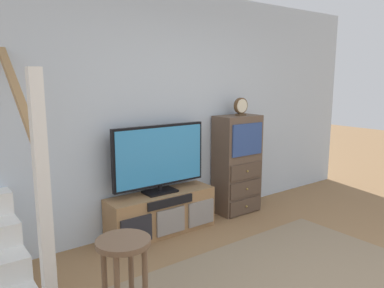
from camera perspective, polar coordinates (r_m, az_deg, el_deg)
back_wall at (r=4.38m, az=-3.40°, el=5.16°), size 6.40×0.12×2.70m
area_rug at (r=3.45m, az=15.24°, el=-20.19°), size 2.60×1.80×0.01m
media_console at (r=4.25m, az=-4.66°, el=-10.49°), size 1.25×0.38×0.47m
television at (r=4.09m, az=-4.97°, el=-2.03°), size 1.12×0.22×0.76m
side_cabinet at (r=4.83m, az=6.92°, el=-3.12°), size 0.58×0.38×1.26m
desk_clock at (r=4.72m, az=7.48°, el=5.69°), size 0.20×0.08×0.22m
bar_stool_near at (r=2.48m, az=-10.34°, el=-18.36°), size 0.34×0.34×0.75m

